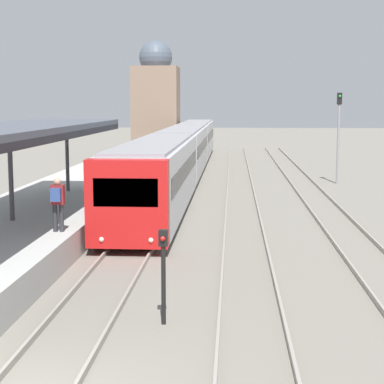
# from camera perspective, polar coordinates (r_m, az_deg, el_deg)

# --- Properties ---
(platform_canopy) EXTENTS (4.00, 18.41, 3.17)m
(platform_canopy) POSITION_cam_1_polar(r_m,az_deg,el_deg) (22.15, -15.85, 5.34)
(platform_canopy) COLOR #4C515B
(platform_canopy) RESTS_ON station_platform
(person_on_platform) EXTENTS (0.40, 0.40, 1.66)m
(person_on_platform) POSITION_cam_1_polar(r_m,az_deg,el_deg) (19.97, -11.87, -0.71)
(person_on_platform) COLOR #2D2D33
(person_on_platform) RESTS_ON station_platform
(train_near) EXTENTS (2.64, 46.57, 3.20)m
(train_near) POSITION_cam_1_polar(r_m,az_deg,el_deg) (43.14, -0.78, 3.81)
(train_near) COLOR red
(train_near) RESTS_ON ground_plane
(signal_post_near) EXTENTS (0.20, 0.22, 2.12)m
(signal_post_near) POSITION_cam_1_polar(r_m,az_deg,el_deg) (14.06, -2.56, -6.66)
(signal_post_near) COLOR black
(signal_post_near) RESTS_ON ground_plane
(signal_mast_far) EXTENTS (0.28, 0.29, 5.47)m
(signal_mast_far) POSITION_cam_1_polar(r_m,az_deg,el_deg) (39.68, 12.90, 5.63)
(signal_mast_far) COLOR gray
(signal_mast_far) RESTS_ON ground_plane
(distant_domed_building) EXTENTS (4.00, 4.00, 10.33)m
(distant_domed_building) POSITION_cam_1_polar(r_m,az_deg,el_deg) (57.72, -3.22, 7.85)
(distant_domed_building) COLOR #89705B
(distant_domed_building) RESTS_ON ground_plane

